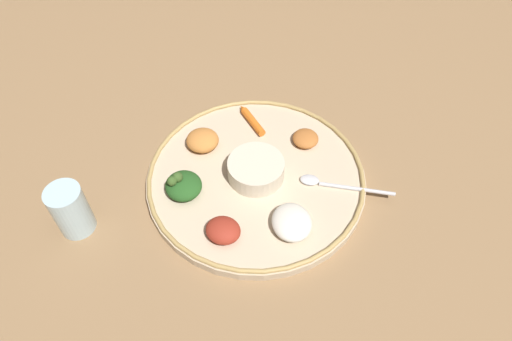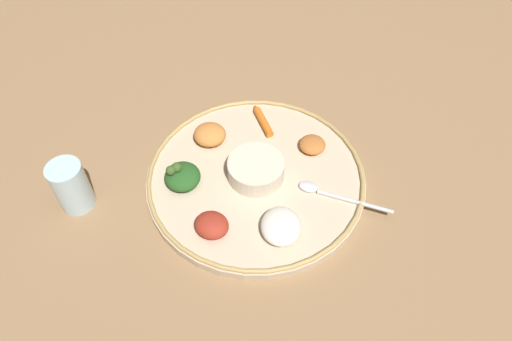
{
  "view_description": "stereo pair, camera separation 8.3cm",
  "coord_description": "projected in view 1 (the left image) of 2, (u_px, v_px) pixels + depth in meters",
  "views": [
    {
      "loc": [
        -0.07,
        0.52,
        0.68
      ],
      "look_at": [
        0.0,
        0.0,
        0.03
      ],
      "focal_mm": 32.85,
      "sensor_mm": 36.0,
      "label": 1
    },
    {
      "loc": [
        -0.15,
        0.5,
        0.68
      ],
      "look_at": [
        0.0,
        0.0,
        0.03
      ],
      "focal_mm": 32.85,
      "sensor_mm": 36.0,
      "label": 2
    }
  ],
  "objects": [
    {
      "name": "mound_beet",
      "position": [
        223.0,
        230.0,
        0.75
      ],
      "size": [
        0.07,
        0.07,
        0.03
      ],
      "primitive_type": "ellipsoid",
      "rotation": [
        0.0,
        0.0,
        2.85
      ],
      "color": "maroon",
      "rests_on": "platter"
    },
    {
      "name": "drinking_glass",
      "position": [
        72.0,
        212.0,
        0.77
      ],
      "size": [
        0.06,
        0.06,
        0.1
      ],
      "color": "silver",
      "rests_on": "ground_plane"
    },
    {
      "name": "mound_chickpea",
      "position": [
        305.0,
        138.0,
        0.89
      ],
      "size": [
        0.06,
        0.06,
        0.02
      ],
      "primitive_type": "ellipsoid",
      "rotation": [
        0.0,
        0.0,
        4.84
      ],
      "color": "#B2662D",
      "rests_on": "platter"
    },
    {
      "name": "mound_squash",
      "position": [
        203.0,
        140.0,
        0.88
      ],
      "size": [
        0.06,
        0.06,
        0.03
      ],
      "primitive_type": "ellipsoid",
      "rotation": [
        0.0,
        0.0,
        3.13
      ],
      "color": "#C67A38",
      "rests_on": "platter"
    },
    {
      "name": "mound_rice_white",
      "position": [
        292.0,
        222.0,
        0.76
      ],
      "size": [
        0.08,
        0.09,
        0.03
      ],
      "primitive_type": "ellipsoid",
      "rotation": [
        0.0,
        0.0,
        5.0
      ],
      "color": "silver",
      "rests_on": "platter"
    },
    {
      "name": "platter",
      "position": [
        256.0,
        179.0,
        0.85
      ],
      "size": [
        0.39,
        0.39,
        0.02
      ],
      "primitive_type": "cylinder",
      "color": "#C6B293",
      "rests_on": "ground_plane"
    },
    {
      "name": "greens_pile",
      "position": [
        183.0,
        185.0,
        0.81
      ],
      "size": [
        0.09,
        0.09,
        0.05
      ],
      "color": "#23511E",
      "rests_on": "platter"
    },
    {
      "name": "spoon",
      "position": [
        332.0,
        185.0,
        0.83
      ],
      "size": [
        0.17,
        0.03,
        0.01
      ],
      "color": "silver",
      "rests_on": "platter"
    },
    {
      "name": "center_bowl",
      "position": [
        256.0,
        169.0,
        0.83
      ],
      "size": [
        0.1,
        0.1,
        0.04
      ],
      "color": "beige",
      "rests_on": "platter"
    },
    {
      "name": "ground_plane",
      "position": [
        256.0,
        182.0,
        0.86
      ],
      "size": [
        2.4,
        2.4,
        0.0
      ],
      "primitive_type": "plane",
      "color": "olive"
    },
    {
      "name": "platter_rim",
      "position": [
        256.0,
        175.0,
        0.84
      ],
      "size": [
        0.39,
        0.39,
        0.01
      ],
      "primitive_type": "torus",
      "color": "tan",
      "rests_on": "platter"
    },
    {
      "name": "carrot_near_spoon",
      "position": [
        251.0,
        120.0,
        0.92
      ],
      "size": [
        0.06,
        0.08,
        0.01
      ],
      "color": "orange",
      "rests_on": "platter"
    }
  ]
}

